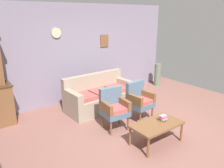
# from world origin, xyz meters

# --- Properties ---
(ground_plane) EXTENTS (7.68, 7.68, 0.00)m
(ground_plane) POSITION_xyz_m (0.00, 0.00, 0.00)
(ground_plane) COLOR #84564C
(wall_back_with_decor) EXTENTS (6.40, 0.09, 2.70)m
(wall_back_with_decor) POSITION_xyz_m (0.00, 2.63, 1.35)
(wall_back_with_decor) COLOR gray
(wall_back_with_decor) RESTS_ON ground
(floral_couch) EXTENTS (1.85, 0.88, 0.90)m
(floral_couch) POSITION_xyz_m (0.09, 1.66, 0.33)
(floral_couch) COLOR gray
(floral_couch) RESTS_ON ground
(armchair_near_cabinet) EXTENTS (0.57, 0.55, 0.90)m
(armchair_near_cabinet) POSITION_xyz_m (-0.26, 0.55, 0.50)
(armchair_near_cabinet) COLOR slate
(armchair_near_cabinet) RESTS_ON ground
(armchair_row_middle) EXTENTS (0.55, 0.52, 0.90)m
(armchair_row_middle) POSITION_xyz_m (0.50, 0.57, 0.50)
(armchair_row_middle) COLOR slate
(armchair_row_middle) RESTS_ON ground
(coffee_table) EXTENTS (1.00, 0.56, 0.42)m
(coffee_table) POSITION_xyz_m (0.04, -0.42, 0.38)
(coffee_table) COLOR brown
(coffee_table) RESTS_ON ground
(book_stack_on_table) EXTENTS (0.15, 0.11, 0.11)m
(book_stack_on_table) POSITION_xyz_m (0.21, -0.40, 0.48)
(book_stack_on_table) COLOR #877155
(book_stack_on_table) RESTS_ON coffee_table
(floor_vase_by_wall) EXTENTS (0.22, 0.22, 0.77)m
(floor_vase_by_wall) POSITION_xyz_m (2.85, 2.15, 0.39)
(floor_vase_by_wall) COLOR #5F7158
(floor_vase_by_wall) RESTS_ON ground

